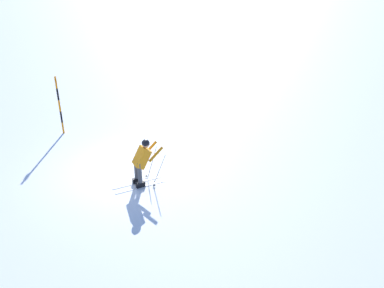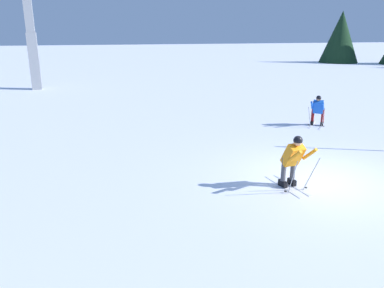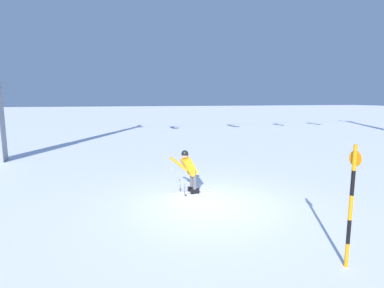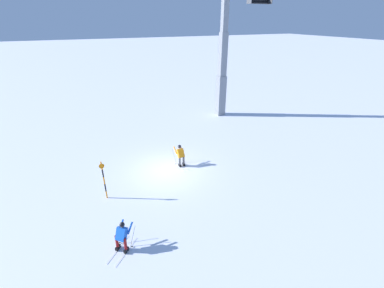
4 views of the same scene
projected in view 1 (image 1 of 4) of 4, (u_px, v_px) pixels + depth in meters
name	position (u px, v px, depth m)	size (l,w,h in m)	color
ground_plane	(124.00, 169.00, 12.60)	(260.00, 260.00, 0.00)	white
skier_carving_main	(142.00, 159.00, 11.38)	(1.62, 0.73, 1.61)	white
trail_marker_pole	(59.00, 104.00, 14.79)	(0.07, 0.28, 2.34)	orange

